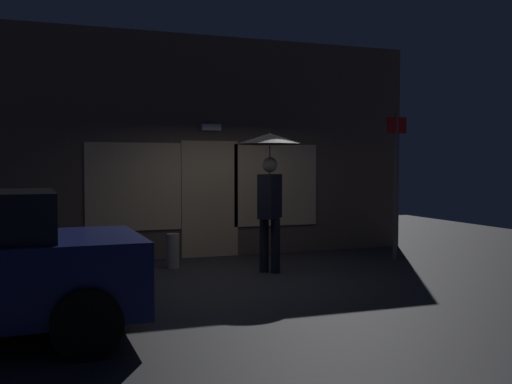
{
  "coord_description": "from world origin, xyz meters",
  "views": [
    {
      "loc": [
        -2.89,
        -8.53,
        1.73
      ],
      "look_at": [
        0.24,
        0.24,
        1.31
      ],
      "focal_mm": 41.02,
      "sensor_mm": 36.0,
      "label": 1
    }
  ],
  "objects": [
    {
      "name": "building_facade",
      "position": [
        -0.0,
        2.34,
        2.07
      ],
      "size": [
        8.37,
        0.48,
        4.18
      ],
      "color": "brown",
      "rests_on": "ground"
    },
    {
      "name": "person_with_umbrella",
      "position": [
        0.47,
        0.24,
        1.72
      ],
      "size": [
        1.08,
        1.08,
        2.25
      ],
      "rotation": [
        0.0,
        0.0,
        0.8
      ],
      "color": "black",
      "rests_on": "ground"
    },
    {
      "name": "ground_plane",
      "position": [
        0.0,
        0.0,
        0.0
      ],
      "size": [
        18.0,
        18.0,
        0.0
      ],
      "primitive_type": "plane",
      "color": "#2D2D33"
    },
    {
      "name": "sidewalk_bollard",
      "position": [
        -0.92,
        1.18,
        0.29
      ],
      "size": [
        0.21,
        0.21,
        0.58
      ],
      "primitive_type": "cylinder",
      "color": "#B2A899",
      "rests_on": "ground"
    },
    {
      "name": "street_sign_post",
      "position": [
        3.14,
        0.72,
        1.53
      ],
      "size": [
        0.4,
        0.07,
        2.72
      ],
      "color": "#595B60",
      "rests_on": "ground"
    }
  ]
}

